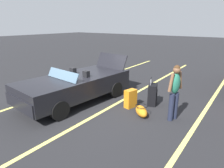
% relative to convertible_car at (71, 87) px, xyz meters
% --- Properties ---
extents(ground_plane, '(80.00, 80.00, 0.00)m').
position_rel_convertible_car_xyz_m(ground_plane, '(-0.20, 0.02, -0.59)').
color(ground_plane, black).
extents(lot_line_near, '(18.00, 0.12, 0.01)m').
position_rel_convertible_car_xyz_m(lot_line_near, '(-0.20, -1.32, -0.59)').
color(lot_line_near, '#EAE066').
rests_on(lot_line_near, ground_plane).
extents(lot_line_mid, '(18.00, 0.12, 0.01)m').
position_rel_convertible_car_xyz_m(lot_line_mid, '(-0.20, 1.38, -0.59)').
color(lot_line_mid, '#EAE066').
rests_on(lot_line_mid, ground_plane).
extents(lot_line_far, '(18.00, 0.12, 0.01)m').
position_rel_convertible_car_xyz_m(lot_line_far, '(-0.20, 4.08, -0.59)').
color(lot_line_far, '#EAE066').
rests_on(lot_line_far, ground_plane).
extents(convertible_car, '(4.33, 2.14, 1.51)m').
position_rel_convertible_car_xyz_m(convertible_car, '(0.00, 0.00, 0.00)').
color(convertible_car, black).
rests_on(convertible_car, ground_plane).
extents(suitcase_large_black, '(0.55, 0.43, 0.96)m').
position_rel_convertible_car_xyz_m(suitcase_large_black, '(-1.53, 2.43, -0.22)').
color(suitcase_large_black, black).
rests_on(suitcase_large_black, ground_plane).
extents(suitcase_medium_bright, '(0.45, 0.33, 0.62)m').
position_rel_convertible_car_xyz_m(suitcase_medium_bright, '(-0.88, 1.93, -0.28)').
color(suitcase_medium_bright, orange).
rests_on(suitcase_medium_bright, ground_plane).
extents(duffel_bag, '(0.65, 0.67, 0.34)m').
position_rel_convertible_car_xyz_m(duffel_bag, '(-0.50, 2.55, -0.43)').
color(duffel_bag, orange).
rests_on(duffel_bag, ground_plane).
extents(traveler_person, '(0.60, 0.31, 1.65)m').
position_rel_convertible_car_xyz_m(traveler_person, '(-0.84, 3.41, 0.34)').
color(traveler_person, '#1E2338').
rests_on(traveler_person, ground_plane).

